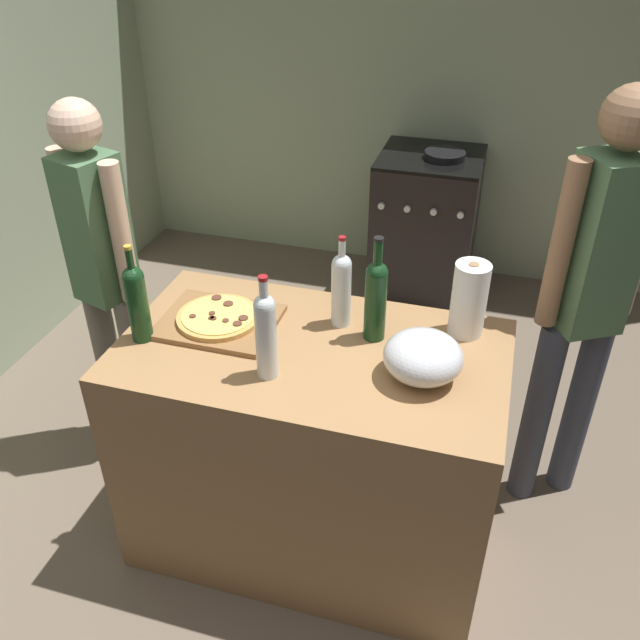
{
  "coord_description": "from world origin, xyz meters",
  "views": [
    {
      "loc": [
        0.6,
        -1.12,
        2.22
      ],
      "look_at": [
        0.06,
        0.71,
        0.96
      ],
      "focal_mm": 37.66,
      "sensor_mm": 36.0,
      "label": 1
    }
  ],
  "objects_px": {
    "pizza": "(218,317)",
    "person_in_red": "(589,291)",
    "wine_bottle_dark": "(341,287)",
    "stove": "(425,226)",
    "wine_bottle_clear": "(137,300)",
    "mixing_bowl": "(423,357)",
    "wine_bottle_green": "(266,332)",
    "paper_towel_roll": "(469,300)",
    "wine_bottle_amber": "(376,296)",
    "person_in_stripes": "(104,271)"
  },
  "relations": [
    {
      "from": "mixing_bowl",
      "to": "wine_bottle_dark",
      "type": "bearing_deg",
      "value": 145.05
    },
    {
      "from": "paper_towel_roll",
      "to": "wine_bottle_green",
      "type": "height_order",
      "value": "wine_bottle_green"
    },
    {
      "from": "mixing_bowl",
      "to": "person_in_stripes",
      "type": "distance_m",
      "value": 1.39
    },
    {
      "from": "mixing_bowl",
      "to": "wine_bottle_green",
      "type": "relative_size",
      "value": 0.7
    },
    {
      "from": "mixing_bowl",
      "to": "stove",
      "type": "distance_m",
      "value": 2.17
    },
    {
      "from": "mixing_bowl",
      "to": "wine_bottle_clear",
      "type": "height_order",
      "value": "wine_bottle_clear"
    },
    {
      "from": "paper_towel_roll",
      "to": "stove",
      "type": "xyz_separation_m",
      "value": [
        -0.37,
        1.79,
        -0.59
      ]
    },
    {
      "from": "paper_towel_roll",
      "to": "mixing_bowl",
      "type": "bearing_deg",
      "value": -109.74
    },
    {
      "from": "paper_towel_roll",
      "to": "pizza",
      "type": "bearing_deg",
      "value": -167.01
    },
    {
      "from": "wine_bottle_dark",
      "to": "wine_bottle_green",
      "type": "distance_m",
      "value": 0.38
    },
    {
      "from": "pizza",
      "to": "paper_towel_roll",
      "type": "distance_m",
      "value": 0.86
    },
    {
      "from": "wine_bottle_amber",
      "to": "wine_bottle_dark",
      "type": "xyz_separation_m",
      "value": [
        -0.13,
        0.05,
        -0.01
      ]
    },
    {
      "from": "mixing_bowl",
      "to": "wine_bottle_green",
      "type": "height_order",
      "value": "wine_bottle_green"
    },
    {
      "from": "mixing_bowl",
      "to": "paper_towel_roll",
      "type": "xyz_separation_m",
      "value": [
        0.1,
        0.29,
        0.05
      ]
    },
    {
      "from": "wine_bottle_clear",
      "to": "stove",
      "type": "bearing_deg",
      "value": 72.49
    },
    {
      "from": "stove",
      "to": "wine_bottle_dark",
      "type": "bearing_deg",
      "value": -91.61
    },
    {
      "from": "mixing_bowl",
      "to": "person_in_stripes",
      "type": "relative_size",
      "value": 0.16
    },
    {
      "from": "pizza",
      "to": "person_in_stripes",
      "type": "height_order",
      "value": "person_in_stripes"
    },
    {
      "from": "person_in_stripes",
      "to": "paper_towel_roll",
      "type": "bearing_deg",
      "value": -2.15
    },
    {
      "from": "wine_bottle_amber",
      "to": "wine_bottle_green",
      "type": "bearing_deg",
      "value": -132.73
    },
    {
      "from": "person_in_stripes",
      "to": "wine_bottle_green",
      "type": "bearing_deg",
      "value": -28.16
    },
    {
      "from": "wine_bottle_dark",
      "to": "stove",
      "type": "relative_size",
      "value": 0.36
    },
    {
      "from": "wine_bottle_clear",
      "to": "wine_bottle_dark",
      "type": "distance_m",
      "value": 0.68
    },
    {
      "from": "mixing_bowl",
      "to": "wine_bottle_dark",
      "type": "xyz_separation_m",
      "value": [
        -0.32,
        0.22,
        0.07
      ]
    },
    {
      "from": "paper_towel_roll",
      "to": "person_in_stripes",
      "type": "relative_size",
      "value": 0.17
    },
    {
      "from": "wine_bottle_dark",
      "to": "stove",
      "type": "distance_m",
      "value": 1.96
    },
    {
      "from": "mixing_bowl",
      "to": "paper_towel_roll",
      "type": "relative_size",
      "value": 0.93
    },
    {
      "from": "wine_bottle_clear",
      "to": "person_in_red",
      "type": "relative_size",
      "value": 0.21
    },
    {
      "from": "person_in_stripes",
      "to": "mixing_bowl",
      "type": "bearing_deg",
      "value": -14.4
    },
    {
      "from": "pizza",
      "to": "person_in_red",
      "type": "xyz_separation_m",
      "value": [
        1.24,
        0.46,
        0.05
      ]
    },
    {
      "from": "wine_bottle_dark",
      "to": "wine_bottle_amber",
      "type": "bearing_deg",
      "value": -21.07
    },
    {
      "from": "stove",
      "to": "person_in_stripes",
      "type": "height_order",
      "value": "person_in_stripes"
    },
    {
      "from": "paper_towel_roll",
      "to": "person_in_red",
      "type": "xyz_separation_m",
      "value": [
        0.4,
        0.27,
        -0.05
      ]
    },
    {
      "from": "mixing_bowl",
      "to": "wine_bottle_dark",
      "type": "height_order",
      "value": "wine_bottle_dark"
    },
    {
      "from": "wine_bottle_clear",
      "to": "person_in_stripes",
      "type": "height_order",
      "value": "person_in_stripes"
    },
    {
      "from": "wine_bottle_amber",
      "to": "stove",
      "type": "height_order",
      "value": "wine_bottle_amber"
    },
    {
      "from": "wine_bottle_clear",
      "to": "person_in_stripes",
      "type": "xyz_separation_m",
      "value": [
        -0.4,
        0.4,
        -0.16
      ]
    },
    {
      "from": "wine_bottle_clear",
      "to": "person_in_red",
      "type": "height_order",
      "value": "person_in_red"
    },
    {
      "from": "wine_bottle_dark",
      "to": "person_in_red",
      "type": "height_order",
      "value": "person_in_red"
    },
    {
      "from": "person_in_red",
      "to": "stove",
      "type": "bearing_deg",
      "value": 116.94
    },
    {
      "from": "wine_bottle_clear",
      "to": "person_in_red",
      "type": "bearing_deg",
      "value": 22.81
    },
    {
      "from": "paper_towel_roll",
      "to": "stove",
      "type": "relative_size",
      "value": 0.29
    },
    {
      "from": "person_in_stripes",
      "to": "pizza",
      "type": "bearing_deg",
      "value": -22.02
    },
    {
      "from": "paper_towel_roll",
      "to": "wine_bottle_amber",
      "type": "distance_m",
      "value": 0.32
    },
    {
      "from": "wine_bottle_green",
      "to": "person_in_red",
      "type": "distance_m",
      "value": 1.19
    },
    {
      "from": "pizza",
      "to": "wine_bottle_amber",
      "type": "height_order",
      "value": "wine_bottle_amber"
    },
    {
      "from": "pizza",
      "to": "person_in_red",
      "type": "bearing_deg",
      "value": 20.36
    },
    {
      "from": "pizza",
      "to": "stove",
      "type": "relative_size",
      "value": 0.31
    },
    {
      "from": "wine_bottle_green",
      "to": "person_in_stripes",
      "type": "distance_m",
      "value": 1.01
    },
    {
      "from": "wine_bottle_amber",
      "to": "wine_bottle_clear",
      "type": "bearing_deg",
      "value": -163.14
    }
  ]
}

